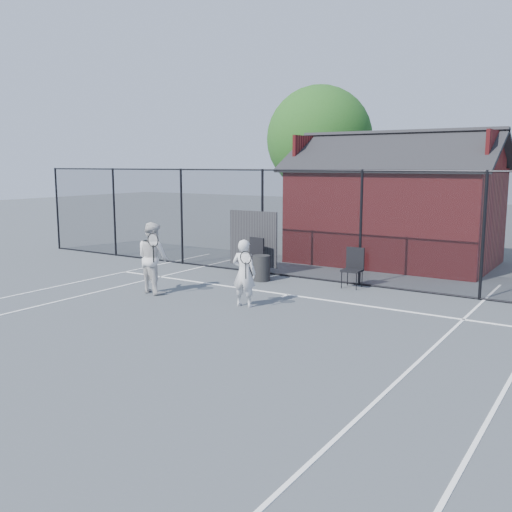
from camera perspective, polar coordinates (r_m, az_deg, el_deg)
The scene contains 10 objects.
ground at distance 11.41m, azimuth -4.34°, elevation -6.76°, with size 80.00×80.00×0.00m, color #4A5055.
court_lines at distance 10.43m, azimuth -8.79°, elevation -8.34°, with size 11.02×18.00×0.01m.
fence at distance 15.48m, azimuth 5.95°, elevation 2.88°, with size 22.04×3.00×3.00m.
clubhouse at distance 18.82m, azimuth 13.72°, elevation 4.26°, with size 6.50×4.36×4.19m.
tree_left at distance 24.89m, azimuth 6.36°, elevation 11.54°, with size 4.48×4.48×6.44m.
player_front at distance 12.57m, azimuth -1.21°, elevation -1.71°, with size 0.70×0.54×1.50m.
player_back at distance 14.13m, azimuth -10.27°, elevation -0.16°, with size 1.00×0.81×1.74m.
chair_left at distance 15.93m, azimuth -0.42°, elevation -0.21°, with size 0.51×0.53×1.07m, color black.
chair_right at distance 14.72m, azimuth 9.59°, elevation -1.25°, with size 0.48×0.50×1.00m, color black.
waste_bin at distance 15.43m, azimuth 0.54°, elevation -1.22°, with size 0.48×0.48×0.69m, color black.
Camera 1 is at (6.67, -8.72, 3.12)m, focal length 40.00 mm.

